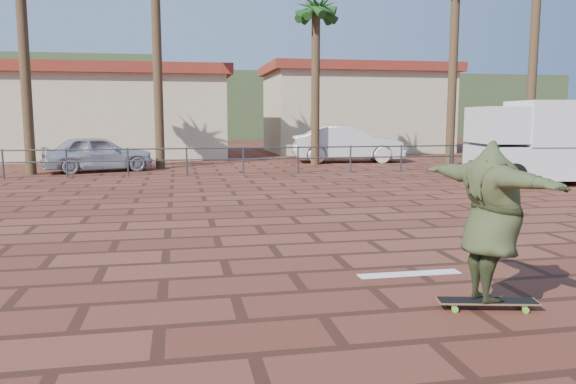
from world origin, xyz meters
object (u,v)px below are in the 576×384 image
(skateboarder, at_px, (491,222))
(campervan, at_px, (554,140))
(car_silver, at_px, (98,153))
(car_white, at_px, (348,144))
(longboard, at_px, (487,302))

(skateboarder, xyz_separation_m, campervan, (8.13, 10.08, 0.37))
(skateboarder, relative_size, car_silver, 0.53)
(car_silver, bearing_deg, campervan, -131.54)
(campervan, xyz_separation_m, car_white, (-3.83, 9.07, -0.52))
(skateboarder, distance_m, campervan, 12.96)
(campervan, xyz_separation_m, car_silver, (-14.36, 6.69, -0.65))
(campervan, bearing_deg, longboard, -121.07)
(longboard, bearing_deg, skateboarder, 123.37)
(longboard, xyz_separation_m, car_white, (4.30, 19.16, 0.73))
(campervan, height_order, car_silver, campervan)
(car_white, bearing_deg, skateboarder, 174.61)
(car_silver, relative_size, car_white, 0.80)
(car_silver, bearing_deg, car_white, -93.80)
(longboard, distance_m, car_silver, 17.90)
(longboard, relative_size, skateboarder, 0.52)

